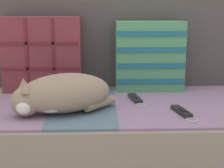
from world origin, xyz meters
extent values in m
cube|color=#3D3838|center=(0.00, 0.12, 0.09)|extent=(2.19, 0.86, 0.18)
cube|color=gray|center=(0.00, 0.12, 0.28)|extent=(2.15, 0.84, 0.20)
cube|color=gray|center=(-0.29, 0.10, 0.38)|extent=(0.29, 0.76, 0.01)
cube|color=slate|center=(0.00, 0.10, 0.38)|extent=(0.29, 0.76, 0.01)
cube|color=gray|center=(0.29, 0.10, 0.38)|extent=(0.29, 0.76, 0.01)
cube|color=gray|center=(0.59, 0.10, 0.38)|extent=(0.29, 0.76, 0.01)
cube|color=#474242|center=(0.00, 0.48, 0.63)|extent=(2.15, 0.14, 0.48)
cube|color=brown|center=(-0.23, 0.34, 0.59)|extent=(0.41, 0.13, 0.40)
cube|color=maroon|center=(-0.23, 0.27, 0.52)|extent=(0.40, 0.01, 0.01)
cube|color=maroon|center=(-0.30, 0.27, 0.59)|extent=(0.01, 0.01, 0.38)
cube|color=maroon|center=(-0.23, 0.27, 0.65)|extent=(0.40, 0.01, 0.01)
cube|color=maroon|center=(-0.16, 0.27, 0.59)|extent=(0.01, 0.01, 0.38)
cube|color=#4C9366|center=(0.34, 0.34, 0.57)|extent=(0.36, 0.13, 0.37)
cube|color=#1E667F|center=(0.34, 0.27, 0.45)|extent=(0.36, 0.01, 0.03)
cube|color=#1E667F|center=(0.34, 0.27, 0.53)|extent=(0.36, 0.01, 0.03)
cube|color=#1E667F|center=(0.34, 0.27, 0.62)|extent=(0.36, 0.01, 0.03)
cube|color=#1E667F|center=(0.34, 0.27, 0.70)|extent=(0.36, 0.01, 0.03)
ellipsoid|color=gray|center=(-0.07, -0.06, 0.47)|extent=(0.45, 0.34, 0.17)
sphere|color=gray|center=(-0.23, -0.12, 0.45)|extent=(0.12, 0.12, 0.12)
sphere|color=white|center=(-0.23, -0.15, 0.44)|extent=(0.07, 0.07, 0.07)
ellipsoid|color=white|center=(-0.13, -0.13, 0.45)|extent=(0.12, 0.05, 0.08)
cylinder|color=gray|center=(0.08, -0.03, 0.42)|extent=(0.15, 0.16, 0.04)
cone|color=gray|center=(-0.22, -0.15, 0.52)|extent=(0.05, 0.05, 0.05)
cone|color=gray|center=(-0.24, -0.08, 0.52)|extent=(0.05, 0.05, 0.05)
cube|color=black|center=(0.42, -0.10, 0.40)|extent=(0.07, 0.15, 0.02)
cube|color=black|center=(0.43, -0.11, 0.41)|extent=(0.03, 0.05, 0.00)
cube|color=black|center=(0.41, -0.03, 0.40)|extent=(0.03, 0.01, 0.02)
torus|color=silver|center=(0.44, -0.19, 0.39)|extent=(0.06, 0.06, 0.01)
cube|color=black|center=(0.25, 0.12, 0.40)|extent=(0.06, 0.15, 0.02)
cube|color=black|center=(0.25, 0.11, 0.41)|extent=(0.03, 0.05, 0.00)
cube|color=black|center=(0.23, 0.19, 0.40)|extent=(0.03, 0.01, 0.02)
torus|color=silver|center=(0.26, 0.03, 0.39)|extent=(0.06, 0.06, 0.01)
camera|label=1|loc=(0.08, -1.49, 0.84)|focal=55.00mm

